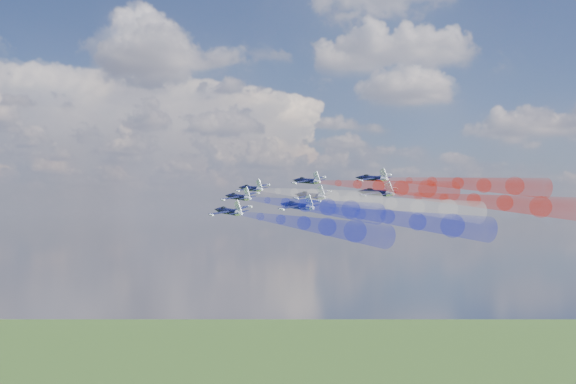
# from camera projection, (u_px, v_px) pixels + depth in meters

# --- Properties ---
(jet_lead) EXTENTS (14.63, 15.23, 5.75)m
(jet_lead) POSITION_uv_depth(u_px,v_px,m) (251.00, 188.00, 166.04)
(jet_lead) COLOR black
(trail_lead) EXTENTS (27.18, 36.34, 7.85)m
(trail_lead) POSITION_uv_depth(u_px,v_px,m) (313.00, 194.00, 144.89)
(trail_lead) COLOR white
(jet_inner_left) EXTENTS (14.63, 15.23, 5.75)m
(jet_inner_left) POSITION_uv_depth(u_px,v_px,m) (238.00, 197.00, 149.49)
(jet_inner_left) COLOR black
(trail_inner_left) EXTENTS (27.18, 36.34, 7.85)m
(trail_inner_left) POSITION_uv_depth(u_px,v_px,m) (306.00, 205.00, 128.34)
(trail_inner_left) COLOR #1822CF
(jet_inner_right) EXTENTS (14.63, 15.23, 5.75)m
(jet_inner_right) POSITION_uv_depth(u_px,v_px,m) (307.00, 181.00, 161.97)
(jet_inner_right) COLOR black
(trail_inner_right) EXTENTS (27.18, 36.34, 7.85)m
(trail_inner_right) POSITION_uv_depth(u_px,v_px,m) (379.00, 186.00, 140.82)
(trail_inner_right) COLOR red
(jet_outer_left) EXTENTS (14.63, 15.23, 5.75)m
(jet_outer_left) POSITION_uv_depth(u_px,v_px,m) (229.00, 211.00, 134.32)
(jet_outer_left) COLOR black
(trail_outer_left) EXTENTS (27.18, 36.34, 7.85)m
(trail_outer_left) POSITION_uv_depth(u_px,v_px,m) (303.00, 223.00, 113.17)
(trail_outer_left) COLOR #1822CF
(jet_center_third) EXTENTS (14.63, 15.23, 5.75)m
(jet_center_third) POSITION_uv_depth(u_px,v_px,m) (311.00, 196.00, 146.21)
(jet_center_third) COLOR black
(trail_center_third) EXTENTS (27.18, 36.34, 7.85)m
(trail_center_third) POSITION_uv_depth(u_px,v_px,m) (392.00, 204.00, 125.05)
(trail_center_third) COLOR white
(jet_outer_right) EXTENTS (14.63, 15.23, 5.75)m
(jet_outer_right) POSITION_uv_depth(u_px,v_px,m) (372.00, 178.00, 156.49)
(jet_outer_right) COLOR black
(trail_outer_right) EXTENTS (27.18, 36.34, 7.85)m
(trail_outer_right) POSITION_uv_depth(u_px,v_px,m) (457.00, 183.00, 135.34)
(trail_outer_right) COLOR red
(jet_rear_left) EXTENTS (14.63, 15.23, 5.75)m
(jet_rear_left) POSITION_uv_depth(u_px,v_px,m) (298.00, 206.00, 131.00)
(jet_rear_left) COLOR black
(trail_rear_left) EXTENTS (27.18, 36.34, 7.85)m
(trail_rear_left) POSITION_uv_depth(u_px,v_px,m) (388.00, 217.00, 109.85)
(trail_rear_left) COLOR #1822CF
(jet_rear_right) EXTENTS (14.63, 15.23, 5.75)m
(jet_rear_right) POSITION_uv_depth(u_px,v_px,m) (377.00, 193.00, 140.59)
(jet_rear_right) COLOR black
(trail_rear_right) EXTENTS (27.18, 36.34, 7.85)m
(trail_rear_right) POSITION_uv_depth(u_px,v_px,m) (473.00, 201.00, 119.44)
(trail_rear_right) COLOR red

